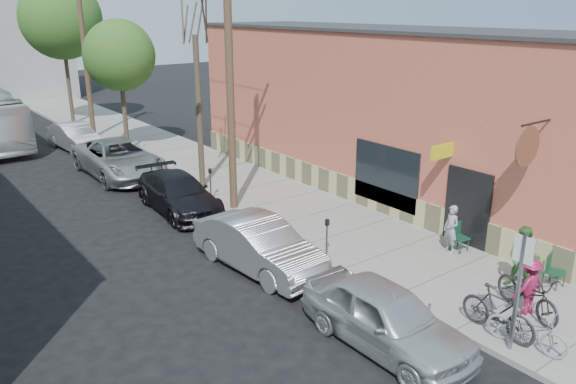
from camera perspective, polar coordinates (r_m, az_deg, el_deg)
ground at (r=15.33m, az=-0.35°, el=-10.45°), size 120.00×120.00×0.00m
sidewalk at (r=26.03m, az=-7.54°, el=1.87°), size 4.50×58.00×0.15m
cafe_building at (r=23.57m, az=9.87°, el=8.10°), size 6.60×20.20×6.61m
sign_post at (r=13.06m, az=22.44°, el=-8.31°), size 0.07×0.45×2.80m
parking_meter_near at (r=16.80m, az=3.98°, el=-4.09°), size 0.14×0.14×1.24m
parking_meter_far at (r=22.14m, az=-7.89°, el=1.36°), size 0.14×0.14×1.24m
utility_pole_near at (r=20.19m, az=-6.12°, el=12.63°), size 3.57×0.28×10.00m
utility_pole_far at (r=34.16m, az=-20.02°, el=13.85°), size 1.80×0.28×10.00m
tree_bare at (r=23.29m, az=-9.02°, el=7.89°), size 0.24×0.24×6.19m
tree_leafy_mid at (r=30.35m, az=-16.76°, el=13.12°), size 3.59×3.59×6.68m
tree_leafy_far at (r=38.86m, az=-22.08°, el=15.99°), size 4.97×4.97×9.00m
patio_chair_a at (r=18.19m, az=17.07°, el=-4.44°), size 0.57×0.57×0.88m
patio_chair_b at (r=16.88m, az=25.47°, el=-7.30°), size 0.61×0.61×0.88m
patron_grey at (r=17.88m, az=16.23°, el=-3.65°), size 0.49×0.63×1.52m
patron_green at (r=16.23m, az=22.82°, el=-6.24°), size 0.88×1.01×1.76m
cyclist at (r=15.09m, az=23.27°, el=-8.75°), size 1.03×0.70×1.48m
cyclist_bike at (r=15.18m, az=23.18°, el=-9.40°), size 1.34×2.21×1.09m
parked_bike_a at (r=14.01m, az=20.57°, el=-11.33°), size 0.57×1.92×1.15m
parked_bike_b at (r=13.78m, az=23.13°, el=-12.68°), size 0.97×1.88×0.94m
car_0 at (r=13.11m, az=9.91°, el=-12.38°), size 1.77×4.39×1.49m
car_1 at (r=16.46m, az=-2.98°, el=-5.42°), size 1.97×4.72×1.52m
car_2 at (r=21.48m, az=-11.04°, el=-0.15°), size 2.27×4.92×1.39m
car_3 at (r=26.62m, az=-16.78°, el=3.28°), size 2.79×5.93×1.64m
car_4 at (r=32.43m, az=-20.81°, el=5.27°), size 1.85×4.42×1.42m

